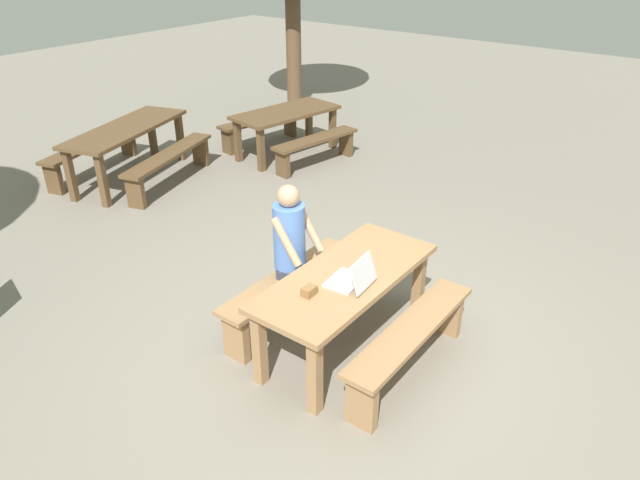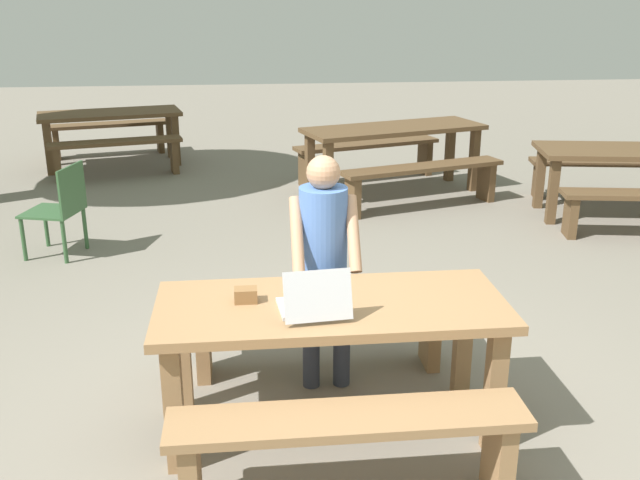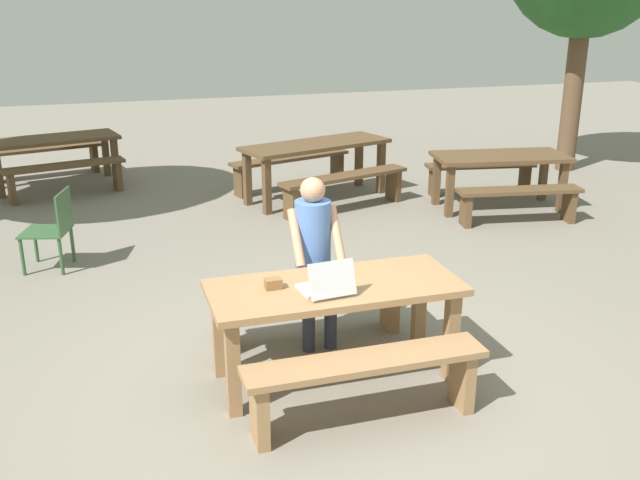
% 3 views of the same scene
% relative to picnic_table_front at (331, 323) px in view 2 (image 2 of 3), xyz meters
% --- Properties ---
extents(ground_plane, '(30.00, 30.00, 0.00)m').
position_rel_picnic_table_front_xyz_m(ground_plane, '(0.00, 0.00, -0.62)').
color(ground_plane, gray).
extents(picnic_table_front, '(1.78, 0.75, 0.73)m').
position_rel_picnic_table_front_xyz_m(picnic_table_front, '(0.00, 0.00, 0.00)').
color(picnic_table_front, '#9E754C').
rests_on(picnic_table_front, ground).
extents(bench_near, '(1.59, 0.30, 0.48)m').
position_rel_picnic_table_front_xyz_m(bench_near, '(0.00, -0.63, -0.27)').
color(bench_near, '#9E754C').
rests_on(bench_near, ground).
extents(bench_far, '(1.59, 0.30, 0.48)m').
position_rel_picnic_table_front_xyz_m(bench_far, '(0.00, 0.63, -0.27)').
color(bench_far, '#9E754C').
rests_on(bench_far, ground).
extents(laptop, '(0.35, 0.36, 0.25)m').
position_rel_picnic_table_front_xyz_m(laptop, '(-0.10, -0.12, 0.18)').
color(laptop, silver).
rests_on(laptop, picnic_table_front).
extents(small_pouch, '(0.12, 0.08, 0.07)m').
position_rel_picnic_table_front_xyz_m(small_pouch, '(-0.43, 0.06, 0.15)').
color(small_pouch, olive).
rests_on(small_pouch, picnic_table_front).
extents(person_seated, '(0.39, 0.40, 1.35)m').
position_rel_picnic_table_front_xyz_m(person_seated, '(0.03, 0.59, 0.17)').
color(person_seated, '#333847').
rests_on(person_seated, ground).
extents(plastic_chair, '(0.54, 0.54, 0.81)m').
position_rel_picnic_table_front_xyz_m(plastic_chair, '(-2.02, 2.92, -0.18)').
color(plastic_chair, '#335933').
rests_on(plastic_chair, ground).
extents(picnic_table_mid, '(1.79, 1.03, 0.71)m').
position_rel_picnic_table_front_xyz_m(picnic_table_mid, '(3.40, 3.51, -0.02)').
color(picnic_table_mid, brown).
rests_on(picnic_table_mid, ground).
extents(bench_mid_north, '(1.55, 0.54, 0.44)m').
position_rel_picnic_table_front_xyz_m(bench_mid_north, '(3.51, 4.17, -0.29)').
color(bench_mid_north, brown).
rests_on(bench_mid_north, ground).
extents(picnic_table_rear, '(2.16, 1.28, 0.77)m').
position_rel_picnic_table_front_xyz_m(picnic_table_rear, '(1.27, 4.64, 0.04)').
color(picnic_table_rear, brown).
rests_on(picnic_table_rear, ground).
extents(bench_rear_south, '(1.85, 0.82, 0.47)m').
position_rel_picnic_table_front_xyz_m(bench_rear_south, '(1.47, 4.01, -0.26)').
color(bench_rear_south, brown).
rests_on(bench_rear_south, ground).
extents(bench_rear_north, '(1.85, 0.82, 0.47)m').
position_rel_picnic_table_front_xyz_m(bench_rear_north, '(1.08, 5.27, -0.26)').
color(bench_rear_north, brown).
rests_on(bench_rear_north, ground).
extents(picnic_table_distant, '(1.91, 1.12, 0.71)m').
position_rel_picnic_table_front_xyz_m(picnic_table_distant, '(-2.14, 6.41, -0.02)').
color(picnic_table_distant, brown).
rests_on(picnic_table_distant, ground).
extents(bench_distant_south, '(1.64, 0.66, 0.46)m').
position_rel_picnic_table_front_xyz_m(bench_distant_south, '(-1.99, 5.77, -0.27)').
color(bench_distant_south, brown).
rests_on(bench_distant_south, ground).
extents(bench_distant_north, '(1.64, 0.66, 0.46)m').
position_rel_picnic_table_front_xyz_m(bench_distant_north, '(-2.29, 7.05, -0.27)').
color(bench_distant_north, brown).
rests_on(bench_distant_north, ground).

